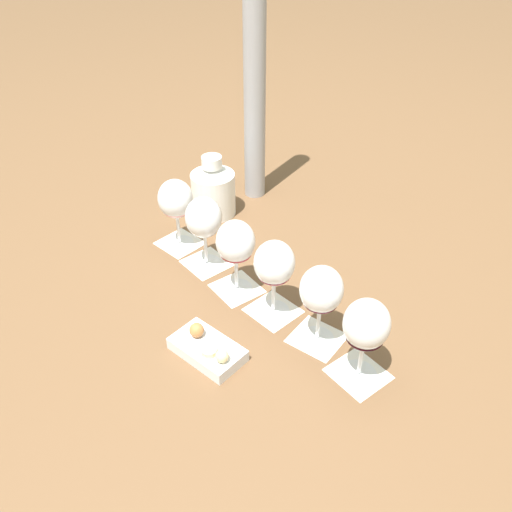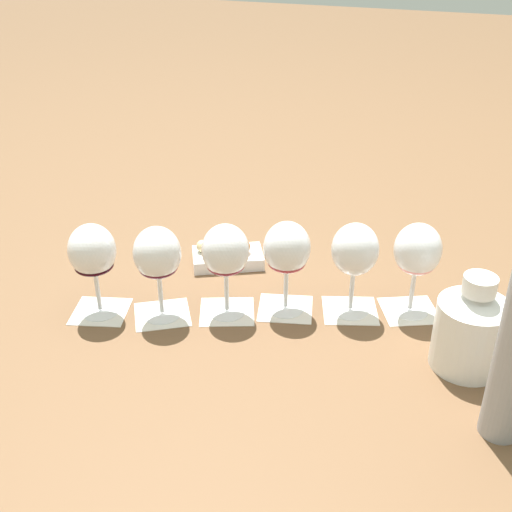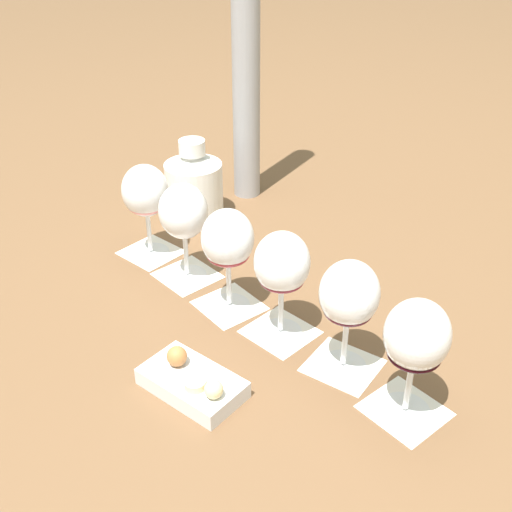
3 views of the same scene
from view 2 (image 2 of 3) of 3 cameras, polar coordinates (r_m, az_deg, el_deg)
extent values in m
plane|color=brown|center=(1.22, -0.07, -4.94)|extent=(8.00, 8.00, 0.00)
cube|color=silver|center=(1.26, 13.47, -4.73)|extent=(0.13, 0.13, 0.00)
cube|color=silver|center=(1.24, 8.35, -4.80)|extent=(0.13, 0.12, 0.00)
cube|color=silver|center=(1.23, 2.62, -4.67)|extent=(0.12, 0.12, 0.00)
cube|color=silver|center=(1.22, -2.59, -4.94)|extent=(0.13, 0.13, 0.00)
cube|color=silver|center=(1.23, -8.33, -5.15)|extent=(0.14, 0.14, 0.00)
cube|color=silver|center=(1.26, -13.65, -4.79)|extent=(0.12, 0.12, 0.00)
cylinder|color=white|center=(1.26, 13.49, -4.59)|extent=(0.07, 0.07, 0.01)
cylinder|color=white|center=(1.23, 13.73, -2.87)|extent=(0.01, 0.01, 0.08)
ellipsoid|color=white|center=(1.19, 14.19, 0.57)|extent=(0.09, 0.09, 0.10)
ellipsoid|color=pink|center=(1.20, 14.04, -0.56)|extent=(0.07, 0.07, 0.03)
cylinder|color=white|center=(1.23, 8.36, -4.66)|extent=(0.07, 0.07, 0.01)
cylinder|color=white|center=(1.21, 8.51, -2.91)|extent=(0.01, 0.01, 0.08)
ellipsoid|color=white|center=(1.17, 8.81, 0.59)|extent=(0.09, 0.09, 0.10)
ellipsoid|color=#C74D57|center=(1.18, 8.72, -0.43)|extent=(0.07, 0.07, 0.04)
cylinder|color=white|center=(1.23, 2.63, -4.53)|extent=(0.07, 0.07, 0.01)
cylinder|color=white|center=(1.20, 2.68, -2.77)|extent=(0.01, 0.01, 0.08)
ellipsoid|color=white|center=(1.16, 2.77, 0.75)|extent=(0.09, 0.09, 0.10)
ellipsoid|color=#A22C37|center=(1.18, 2.74, -0.51)|extent=(0.07, 0.07, 0.03)
cylinder|color=white|center=(1.22, -2.59, -4.80)|extent=(0.07, 0.07, 0.01)
cylinder|color=white|center=(1.20, -2.64, -3.04)|extent=(0.01, 0.01, 0.08)
ellipsoid|color=white|center=(1.15, -2.73, 0.51)|extent=(0.09, 0.09, 0.10)
ellipsoid|color=maroon|center=(1.17, -2.70, -0.74)|extent=(0.07, 0.07, 0.03)
cylinder|color=white|center=(1.22, -8.34, -5.01)|extent=(0.07, 0.07, 0.01)
cylinder|color=white|center=(1.20, -8.49, -3.25)|extent=(0.01, 0.01, 0.08)
ellipsoid|color=white|center=(1.16, -8.79, 0.27)|extent=(0.09, 0.09, 0.10)
ellipsoid|color=#460E1D|center=(1.17, -8.68, -0.96)|extent=(0.07, 0.07, 0.03)
cylinder|color=white|center=(1.25, -13.67, -4.65)|extent=(0.07, 0.07, 0.01)
cylinder|color=white|center=(1.23, -13.90, -2.93)|extent=(0.01, 0.01, 0.08)
ellipsoid|color=white|center=(1.19, -14.37, 0.51)|extent=(0.09, 0.09, 0.10)
ellipsoid|color=black|center=(1.21, -14.19, -0.83)|extent=(0.07, 0.07, 0.02)
cylinder|color=white|center=(1.12, 18.48, -6.69)|extent=(0.12, 0.12, 0.12)
cone|color=white|center=(1.08, 19.06, -3.64)|extent=(0.12, 0.12, 0.02)
cylinder|color=white|center=(1.06, 19.28, -2.47)|extent=(0.05, 0.05, 0.03)
cube|color=silver|center=(1.37, -2.52, -0.19)|extent=(0.17, 0.14, 0.03)
cylinder|color=beige|center=(1.38, -3.41, 0.73)|extent=(0.03, 0.03, 0.01)
sphere|color=beige|center=(1.37, -4.77, 0.88)|extent=(0.03, 0.03, 0.03)
sphere|color=#B2703D|center=(1.36, -1.13, 0.84)|extent=(0.03, 0.03, 0.03)
camera|label=1|loc=(1.77, -26.72, 30.47)|focal=38.00mm
camera|label=3|loc=(1.72, -23.41, 25.68)|focal=45.00mm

